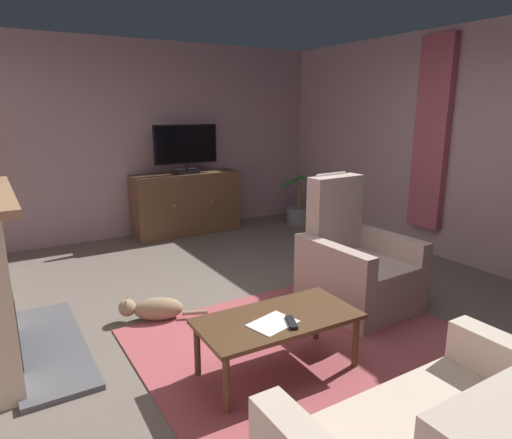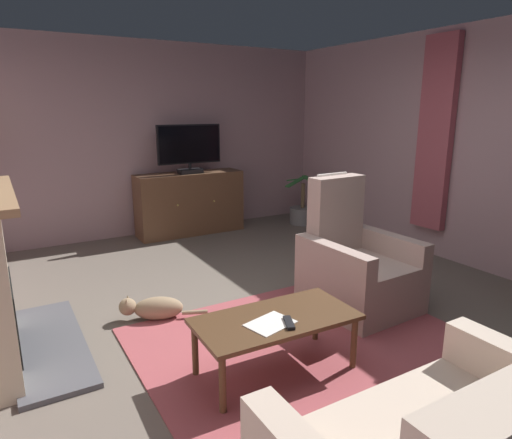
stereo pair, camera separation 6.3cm
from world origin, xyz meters
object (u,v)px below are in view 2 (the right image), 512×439
at_px(tv_remote, 289,323).
at_px(folded_newspaper, 270,323).
at_px(television, 189,147).
at_px(cat, 154,308).
at_px(coffee_table, 276,323).
at_px(potted_plant_tall_palm_by_window, 303,213).
at_px(tv_cabinet, 190,205).
at_px(armchair_near_window, 356,269).

xyz_separation_m(tv_remote, folded_newspaper, (-0.10, 0.07, -0.01)).
height_order(television, cat, television).
distance_m(television, coffee_table, 3.79).
xyz_separation_m(potted_plant_tall_palm_by_window, cat, (-3.07, -2.04, -0.07)).
xyz_separation_m(coffee_table, potted_plant_tall_palm_by_window, (2.60, 3.24, -0.20)).
bearing_deg(tv_cabinet, potted_plant_tall_palm_by_window, -12.73).
bearing_deg(folded_newspaper, tv_remote, -46.82).
bearing_deg(armchair_near_window, tv_remote, -150.68).
distance_m(tv_remote, cat, 1.46).
xyz_separation_m(television, cat, (-1.34, -2.38, -1.14)).
distance_m(tv_cabinet, armchair_near_window, 3.11).
bearing_deg(folded_newspaper, tv_cabinet, 61.48).
xyz_separation_m(folded_newspaper, cat, (-0.39, 1.27, -0.32)).
bearing_deg(cat, folded_newspaper, -73.08).
xyz_separation_m(folded_newspaper, armchair_near_window, (1.31, 0.61, -0.06)).
xyz_separation_m(television, potted_plant_tall_palm_by_window, (1.73, -0.34, -1.08)).
bearing_deg(coffee_table, armchair_near_window, 24.03).
height_order(folded_newspaper, potted_plant_tall_palm_by_window, potted_plant_tall_palm_by_window).
bearing_deg(coffee_table, potted_plant_tall_palm_by_window, 51.28).
xyz_separation_m(coffee_table, armchair_near_window, (1.22, 0.55, -0.02)).
distance_m(tv_cabinet, cat, 2.79).
xyz_separation_m(tv_remote, cat, (-0.49, 1.34, -0.32)).
bearing_deg(tv_remote, folded_newspaper, -99.71).
xyz_separation_m(tv_cabinet, tv_remote, (-0.85, -3.77, 0.01)).
relative_size(armchair_near_window, cat, 1.72).
relative_size(tv_cabinet, television, 1.66).
bearing_deg(potted_plant_tall_palm_by_window, armchair_near_window, -117.04).
height_order(tv_cabinet, television, television).
relative_size(tv_cabinet, tv_remote, 9.00).
bearing_deg(armchair_near_window, cat, 158.77).
bearing_deg(tv_cabinet, armchair_near_window, -83.40).
bearing_deg(tv_cabinet, cat, -118.86).
bearing_deg(tv_cabinet, tv_remote, -102.72).
bearing_deg(television, tv_remote, -102.90).
bearing_deg(television, coffee_table, -103.58).
xyz_separation_m(television, tv_remote, (-0.85, -3.71, -0.82)).
relative_size(tv_remote, potted_plant_tall_palm_by_window, 0.19).
relative_size(tv_cabinet, coffee_table, 1.37).
bearing_deg(armchair_near_window, tv_cabinet, 96.60).
relative_size(potted_plant_tall_palm_by_window, cat, 1.29).
bearing_deg(cat, coffee_table, -68.51).
distance_m(television, armchair_near_window, 3.18).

